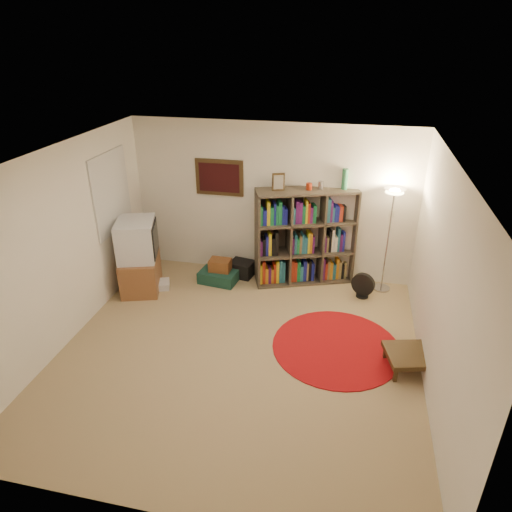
{
  "coord_description": "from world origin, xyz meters",
  "views": [
    {
      "loc": [
        1.21,
        -4.52,
        3.71
      ],
      "look_at": [
        0.1,
        0.6,
        1.1
      ],
      "focal_mm": 32.0,
      "sensor_mm": 36.0,
      "label": 1
    }
  ],
  "objects_px": {
    "floor_fan": "(363,285)",
    "side_table": "(409,356)",
    "floor_lamp": "(393,207)",
    "suitcase": "(218,277)",
    "tv_stand": "(139,257)",
    "bookshelf": "(303,238)"
  },
  "relations": [
    {
      "from": "floor_lamp",
      "to": "suitcase",
      "type": "relative_size",
      "value": 2.6
    },
    {
      "from": "suitcase",
      "to": "side_table",
      "type": "distance_m",
      "value": 3.25
    },
    {
      "from": "floor_lamp",
      "to": "side_table",
      "type": "xyz_separation_m",
      "value": [
        0.25,
        -1.91,
        -1.18
      ]
    },
    {
      "from": "tv_stand",
      "to": "suitcase",
      "type": "bearing_deg",
      "value": 4.03
    },
    {
      "from": "floor_lamp",
      "to": "side_table",
      "type": "relative_size",
      "value": 2.63
    },
    {
      "from": "floor_fan",
      "to": "floor_lamp",
      "type": "bearing_deg",
      "value": 66.15
    },
    {
      "from": "suitcase",
      "to": "floor_fan",
      "type": "bearing_deg",
      "value": 7.77
    },
    {
      "from": "floor_lamp",
      "to": "bookshelf",
      "type": "bearing_deg",
      "value": 178.82
    },
    {
      "from": "floor_fan",
      "to": "suitcase",
      "type": "bearing_deg",
      "value": -160.84
    },
    {
      "from": "floor_lamp",
      "to": "suitcase",
      "type": "distance_m",
      "value": 2.92
    },
    {
      "from": "suitcase",
      "to": "tv_stand",
      "type": "bearing_deg",
      "value": -150.94
    },
    {
      "from": "bookshelf",
      "to": "floor_lamp",
      "type": "bearing_deg",
      "value": -21.09
    },
    {
      "from": "side_table",
      "to": "floor_lamp",
      "type": "bearing_deg",
      "value": 97.38
    },
    {
      "from": "bookshelf",
      "to": "tv_stand",
      "type": "bearing_deg",
      "value": 178.38
    },
    {
      "from": "suitcase",
      "to": "side_table",
      "type": "xyz_separation_m",
      "value": [
        2.84,
        -1.57,
        0.1
      ]
    },
    {
      "from": "suitcase",
      "to": "bookshelf",
      "type": "bearing_deg",
      "value": 22.87
    },
    {
      "from": "bookshelf",
      "to": "floor_fan",
      "type": "relative_size",
      "value": 4.55
    },
    {
      "from": "floor_lamp",
      "to": "floor_fan",
      "type": "bearing_deg",
      "value": -132.74
    },
    {
      "from": "tv_stand",
      "to": "floor_lamp",
      "type": "bearing_deg",
      "value": -5.69
    },
    {
      "from": "bookshelf",
      "to": "suitcase",
      "type": "height_order",
      "value": "bookshelf"
    },
    {
      "from": "floor_fan",
      "to": "side_table",
      "type": "bearing_deg",
      "value": -52.04
    },
    {
      "from": "floor_lamp",
      "to": "suitcase",
      "type": "height_order",
      "value": "floor_lamp"
    }
  ]
}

